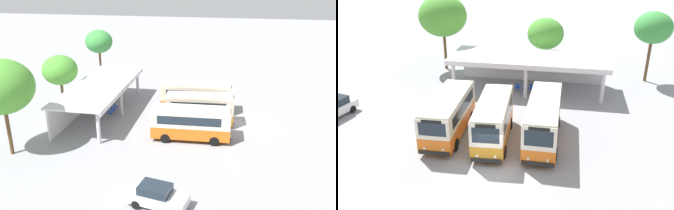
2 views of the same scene
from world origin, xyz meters
The scene contains 13 objects.
ground_plane centered at (0.00, 0.00, 0.00)m, with size 180.00×180.00×0.00m, color #939399.
city_bus_nearest_orange centered at (-4.42, 4.56, 1.75)m, with size 2.65×7.53×3.15m.
city_bus_second_in_row centered at (-0.82, 4.09, 1.81)m, with size 2.68×7.09×3.28m.
city_bus_middle_cream centered at (2.77, 4.82, 1.82)m, with size 2.44×7.96×3.29m.
parked_car_flank centered at (-15.16, 5.61, 0.83)m, with size 2.56×4.39×1.62m.
terminal_canopy centered at (0.37, 15.85, 2.66)m, with size 15.63×5.68×3.40m.
waiting_chair_end_by_column centered at (-0.57, 13.99, 0.52)m, with size 0.46×0.46×0.86m.
waiting_chair_second_from_end centered at (0.13, 13.96, 0.52)m, with size 0.46×0.46×0.86m.
waiting_chair_middle_seat centered at (0.84, 14.02, 0.52)m, with size 0.46×0.46×0.86m.
waiting_chair_fourth_seat centered at (1.55, 13.97, 0.52)m, with size 0.46×0.46×0.86m.
roadside_tree_behind_canopy centered at (1.52, 20.36, 4.50)m, with size 4.01×4.01×6.22m.
roadside_tree_east_of_canopy centered at (12.52, 19.66, 5.74)m, with size 3.82×3.82×7.40m.
roadside_tree_west_of_canopy centered at (-10.04, 19.73, 6.19)m, with size 5.39×5.39×8.49m.
Camera 1 is at (-35.17, 1.34, 15.18)m, focal length 38.11 mm.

